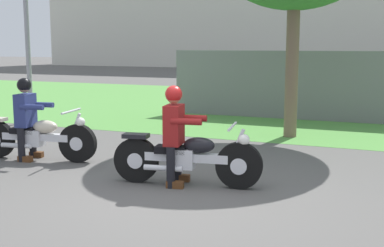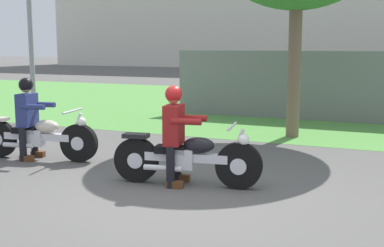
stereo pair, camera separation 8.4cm
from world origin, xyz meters
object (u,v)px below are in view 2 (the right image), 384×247
object	(u,v)px
rider_lead	(175,127)
motorcycle_follow	(38,137)
rider_follow	(28,112)
motorcycle_lead	(187,158)

from	to	relation	value
rider_lead	motorcycle_follow	bearing A→B (deg)	160.82
motorcycle_follow	rider_follow	distance (m)	0.46
motorcycle_lead	rider_follow	size ratio (longest dim) A/B	1.51
motorcycle_follow	rider_follow	world-z (taller)	rider_follow
rider_lead	motorcycle_lead	bearing A→B (deg)	-0.82
rider_follow	motorcycle_lead	bearing A→B (deg)	-17.27
motorcycle_lead	rider_follow	distance (m)	3.21
motorcycle_lead	rider_lead	distance (m)	0.46
motorcycle_follow	rider_follow	xyz separation A→B (m)	(-0.17, -0.03, 0.43)
motorcycle_follow	motorcycle_lead	bearing A→B (deg)	-18.18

